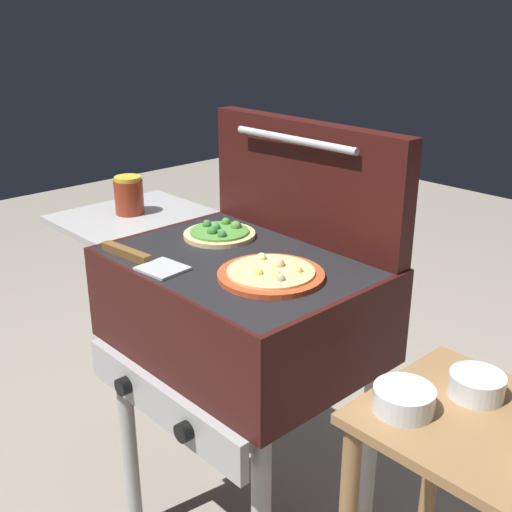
# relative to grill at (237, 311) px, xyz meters

# --- Properties ---
(grill) EXTENTS (0.96, 0.53, 0.90)m
(grill) POSITION_rel_grill_xyz_m (0.00, 0.00, 0.00)
(grill) COLOR #38110F
(grill) RESTS_ON ground_plane
(grill_lid_open) EXTENTS (0.63, 0.09, 0.30)m
(grill_lid_open) POSITION_rel_grill_xyz_m (0.01, 0.22, 0.30)
(grill_lid_open) COLOR #38110F
(grill_lid_open) RESTS_ON grill
(pizza_cheese) EXTENTS (0.24, 0.24, 0.04)m
(pizza_cheese) POSITION_rel_grill_xyz_m (0.14, -0.03, 0.15)
(pizza_cheese) COLOR #C64723
(pizza_cheese) RESTS_ON grill
(pizza_veggie) EXTENTS (0.19, 0.19, 0.04)m
(pizza_veggie) POSITION_rel_grill_xyz_m (-0.14, 0.06, 0.15)
(pizza_veggie) COLOR #E0C17F
(pizza_veggie) RESTS_ON grill
(sauce_jar) EXTENTS (0.08, 0.08, 0.11)m
(sauce_jar) POSITION_rel_grill_xyz_m (-0.47, 0.00, 0.20)
(sauce_jar) COLOR maroon
(sauce_jar) RESTS_ON grill
(spatula) EXTENTS (0.26, 0.10, 0.02)m
(spatula) POSITION_rel_grill_xyz_m (-0.13, -0.18, 0.15)
(spatula) COLOR #B7BABF
(spatula) RESTS_ON grill
(topping_bowl_near) EXTENTS (0.11, 0.11, 0.04)m
(topping_bowl_near) POSITION_rel_grill_xyz_m (0.53, -0.07, 0.04)
(topping_bowl_near) COLOR silver
(topping_bowl_near) RESTS_ON prep_table
(topping_bowl_far) EXTENTS (0.10, 0.10, 0.04)m
(topping_bowl_far) POSITION_rel_grill_xyz_m (0.60, 0.07, 0.04)
(topping_bowl_far) COLOR silver
(topping_bowl_far) RESTS_ON prep_table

